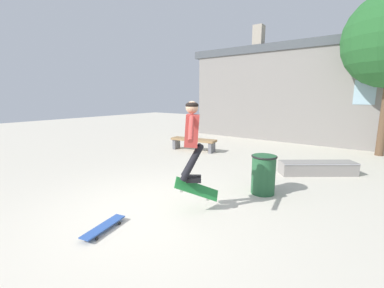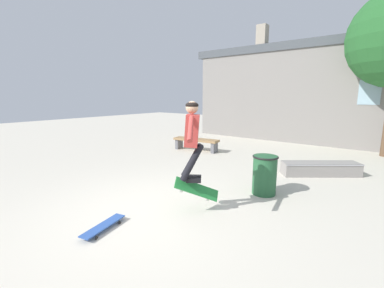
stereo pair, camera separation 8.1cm
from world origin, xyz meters
name	(u,v)px [view 2 (the right image)]	position (x,y,z in m)	size (l,w,h in m)	color
ground_plane	(155,212)	(0.00, 0.00, 0.00)	(40.00, 40.00, 0.00)	beige
building_backdrop	(301,91)	(-0.02, 8.74, 2.26)	(10.69, 0.52, 5.22)	gray
park_bench	(196,142)	(-2.59, 4.66, 0.34)	(1.82, 0.71, 0.46)	#99754C
skate_ledge	(320,169)	(1.85, 4.22, 0.17)	(1.85, 1.58, 0.34)	gray
trash_bin	(265,174)	(1.20, 2.05, 0.44)	(0.53, 0.53, 0.83)	#235633
skater	(192,134)	(0.54, 0.40, 1.42)	(0.84, 1.16, 1.38)	#B23833
skateboard_flipping	(197,189)	(0.61, 0.44, 0.44)	(0.55, 0.74, 0.50)	#237F38
skateboard_resting	(103,226)	(-0.17, -0.94, 0.07)	(0.37, 0.83, 0.08)	#2D519E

